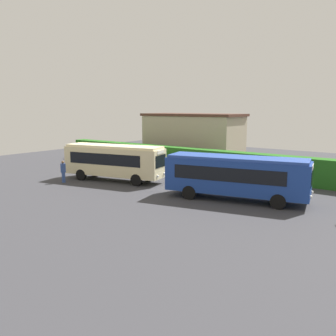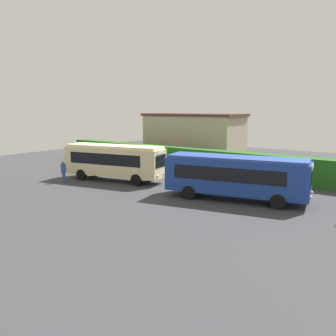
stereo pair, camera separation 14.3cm
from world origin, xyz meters
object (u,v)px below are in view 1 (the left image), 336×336
Objects in this scene: person_left at (63,171)px; traffic_cone at (116,163)px; bus_blue at (236,175)px; person_center at (131,164)px; bus_cream at (114,160)px.

traffic_cone is at bearing 133.23° from person_left.
person_left is 3.19× the size of traffic_cone.
bus_blue reaches higher than person_center.
traffic_cone is (-5.93, 6.13, -1.53)m from bus_cream.
bus_blue is 16.96× the size of traffic_cone.
bus_blue is at bearing -50.24° from person_center.
person_left is at bearing -146.71° from person_center.
person_center reaches higher than person_left.
bus_cream is at bearing 169.06° from bus_blue.
person_left is at bearing -145.86° from bus_cream.
bus_blue reaches higher than traffic_cone.
bus_blue is at bearing -10.71° from bus_cream.
bus_cream is at bearing -112.26° from person_center.
bus_blue is 5.31× the size of person_left.
bus_cream is 0.93× the size of bus_blue.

